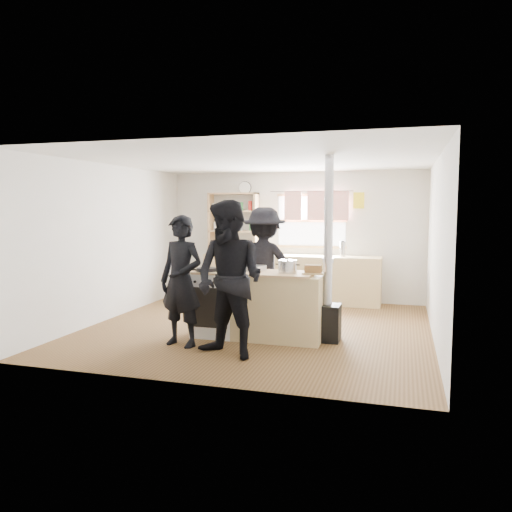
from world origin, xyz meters
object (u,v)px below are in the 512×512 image
object	(u,v)px
skillet_greens	(206,269)
roast_tray	(250,268)
cooking_island	(257,305)
flue_heater	(328,294)
person_near_right	(230,279)
stockpot_stove	(227,265)
bread_board	(313,270)
person_far	(264,265)
person_near_left	(181,281)
stockpot_counter	(288,266)
thermos	(343,249)

from	to	relation	value
skillet_greens	roast_tray	size ratio (longest dim) A/B	0.87
cooking_island	flue_heater	distance (m)	0.98
skillet_greens	person_near_right	size ratio (longest dim) A/B	0.20
stockpot_stove	bread_board	xyz separation A→B (m)	(1.25, -0.10, -0.02)
stockpot_stove	flue_heater	world-z (taller)	flue_heater
skillet_greens	bread_board	size ratio (longest dim) A/B	1.30
roast_tray	person_far	xyz separation A→B (m)	(-0.04, 0.87, -0.07)
bread_board	flue_heater	distance (m)	0.40
person_near_right	person_near_left	bearing A→B (deg)	177.10
person_far	cooking_island	bearing A→B (deg)	97.06
roast_tray	stockpot_counter	world-z (taller)	stockpot_counter
cooking_island	stockpot_stove	distance (m)	0.72
stockpot_stove	stockpot_counter	xyz separation A→B (m)	(0.90, -0.08, 0.01)
stockpot_stove	stockpot_counter	world-z (taller)	stockpot_counter
skillet_greens	flue_heater	distance (m)	1.69
bread_board	stockpot_stove	bearing A→B (deg)	175.29
bread_board	skillet_greens	bearing A→B (deg)	-174.65
stockpot_stove	bread_board	world-z (taller)	stockpot_stove
cooking_island	flue_heater	size ratio (longest dim) A/B	0.79
person_near_right	stockpot_counter	bearing A→B (deg)	80.81
bread_board	flue_heater	size ratio (longest dim) A/B	0.12
roast_tray	person_far	size ratio (longest dim) A/B	0.24
stockpot_stove	person_near_left	world-z (taller)	person_near_left
thermos	skillet_greens	world-z (taller)	thermos
skillet_greens	cooking_island	bearing A→B (deg)	13.57
thermos	cooking_island	distance (m)	2.95
bread_board	flue_heater	xyz separation A→B (m)	(0.17, 0.15, -0.33)
thermos	flue_heater	size ratio (longest dim) A/B	0.11
roast_tray	bread_board	size ratio (longest dim) A/B	1.49
thermos	bread_board	bearing A→B (deg)	-91.20
roast_tray	person_near_left	size ratio (longest dim) A/B	0.25
stockpot_counter	person_near_left	size ratio (longest dim) A/B	0.15
cooking_island	stockpot_counter	xyz separation A→B (m)	(0.43, -0.01, 0.55)
thermos	person_near_left	bearing A→B (deg)	-116.25
flue_heater	person_near_left	world-z (taller)	flue_heater
skillet_greens	stockpot_counter	size ratio (longest dim) A/B	1.44
cooking_island	stockpot_counter	bearing A→B (deg)	-0.87
bread_board	person_far	distance (m)	1.35
thermos	person_near_right	size ratio (longest dim) A/B	0.14
stockpot_stove	person_near_left	distance (m)	0.83
stockpot_stove	flue_heater	bearing A→B (deg)	2.01
thermos	stockpot_stove	bearing A→B (deg)	-115.94
skillet_greens	bread_board	xyz separation A→B (m)	(1.47, 0.14, 0.02)
thermos	cooking_island	size ratio (longest dim) A/B	0.14
cooking_island	stockpot_counter	size ratio (longest dim) A/B	7.58
cooking_island	person_near_left	size ratio (longest dim) A/B	1.15
person_near_left	roast_tray	bearing A→B (deg)	56.72
thermos	skillet_greens	bearing A→B (deg)	-117.48
person_near_left	person_near_right	world-z (taller)	person_near_right
cooking_island	person_near_left	world-z (taller)	person_near_left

